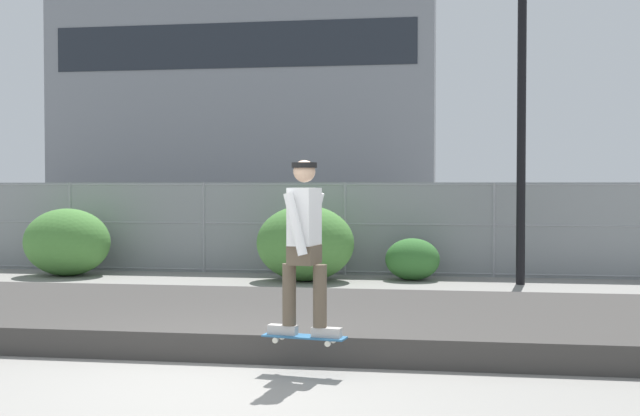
% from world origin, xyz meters
% --- Properties ---
extents(ground_plane, '(120.00, 120.00, 0.00)m').
position_xyz_m(ground_plane, '(0.00, 0.00, 0.00)').
color(ground_plane, gray).
extents(gravel_berm, '(12.10, 3.71, 0.30)m').
position_xyz_m(gravel_berm, '(0.00, 2.70, 0.15)').
color(gravel_berm, '#3D3A38').
rests_on(gravel_berm, ground_plane).
extents(skateboard, '(0.82, 0.33, 0.07)m').
position_xyz_m(skateboard, '(0.65, 0.49, 0.36)').
color(skateboard, '#2D608C').
extents(skater, '(0.73, 0.61, 1.66)m').
position_xyz_m(skater, '(0.65, 0.49, 1.31)').
color(skater, '#B2ADA8').
rests_on(skater, skateboard).
extents(chain_fence, '(17.61, 0.06, 1.85)m').
position_xyz_m(chain_fence, '(0.00, 8.95, 0.93)').
color(chain_fence, gray).
rests_on(chain_fence, ground_plane).
extents(street_lamp, '(0.44, 0.44, 6.29)m').
position_xyz_m(street_lamp, '(3.34, 7.86, 3.96)').
color(street_lamp, black).
rests_on(street_lamp, ground_plane).
extents(parked_car_near, '(4.53, 2.21, 1.66)m').
position_xyz_m(parked_car_near, '(-4.26, 12.23, 0.84)').
color(parked_car_near, '#566B4C').
rests_on(parked_car_near, ground_plane).
extents(parked_car_mid, '(4.41, 1.96, 1.66)m').
position_xyz_m(parked_car_mid, '(2.02, 12.58, 0.84)').
color(parked_car_mid, silver).
rests_on(parked_car_mid, ground_plane).
extents(library_building, '(22.24, 10.49, 15.35)m').
position_xyz_m(library_building, '(-9.63, 41.44, 7.67)').
color(library_building, slate).
rests_on(library_building, ground_plane).
extents(shrub_left, '(1.73, 1.41, 1.33)m').
position_xyz_m(shrub_left, '(-5.42, 7.92, 0.67)').
color(shrub_left, '#477F38').
rests_on(shrub_left, ground_plane).
extents(shrub_center, '(1.84, 1.50, 1.42)m').
position_xyz_m(shrub_center, '(-0.60, 7.78, 0.71)').
color(shrub_center, '#477F38').
rests_on(shrub_center, ground_plane).
extents(shrub_right, '(1.03, 0.84, 0.79)m').
position_xyz_m(shrub_right, '(1.38, 8.21, 0.40)').
color(shrub_right, '#336B2D').
rests_on(shrub_right, ground_plane).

